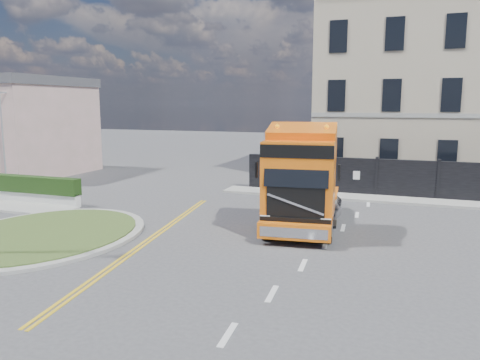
% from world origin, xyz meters
% --- Properties ---
extents(ground, '(120.00, 120.00, 0.00)m').
position_xyz_m(ground, '(0.00, 0.00, 0.00)').
color(ground, '#424244').
rests_on(ground, ground).
extents(traffic_island, '(6.80, 6.80, 0.17)m').
position_xyz_m(traffic_island, '(-7.00, -3.00, 0.08)').
color(traffic_island, gray).
rests_on(traffic_island, ground).
extents(hedge_wall, '(8.00, 0.55, 1.35)m').
position_xyz_m(hedge_wall, '(-13.00, 1.50, 0.74)').
color(hedge_wall, silver).
rests_on(hedge_wall, ground).
extents(seaside_bldg_pink, '(8.00, 8.00, 6.00)m').
position_xyz_m(seaside_bldg_pink, '(-20.00, 9.00, 3.00)').
color(seaside_bldg_pink, beige).
rests_on(seaside_bldg_pink, ground).
extents(hoarding_fence, '(18.80, 0.25, 2.00)m').
position_xyz_m(hoarding_fence, '(6.55, 9.00, 1.00)').
color(hoarding_fence, black).
rests_on(hoarding_fence, ground).
extents(georgian_building, '(12.30, 10.30, 12.80)m').
position_xyz_m(georgian_building, '(6.00, 16.50, 5.77)').
color(georgian_building, '#B5A88F').
rests_on(georgian_building, ground).
extents(pavement_far, '(20.00, 1.60, 0.12)m').
position_xyz_m(pavement_far, '(6.00, 8.10, 0.06)').
color(pavement_far, gray).
rests_on(pavement_far, ground).
extents(truck, '(3.21, 6.91, 4.00)m').
position_xyz_m(truck, '(1.74, 1.08, 1.79)').
color(truck, black).
rests_on(truck, ground).
extents(lamppost_slim, '(0.23, 0.46, 5.58)m').
position_xyz_m(lamppost_slim, '(-16.49, 4.50, 3.30)').
color(lamppost_slim, gray).
rests_on(lamppost_slim, ground).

